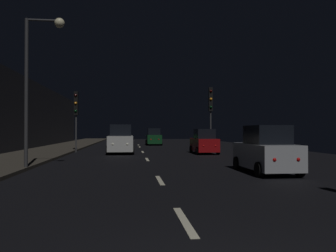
# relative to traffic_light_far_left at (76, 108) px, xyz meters

# --- Properties ---
(ground) EXTENTS (27.69, 84.00, 0.02)m
(ground) POSITION_rel_traffic_light_far_left_xyz_m (5.34, -0.19, -3.56)
(ground) COLOR black
(sidewalk_left) EXTENTS (4.40, 84.00, 0.15)m
(sidewalk_left) POSITION_rel_traffic_light_far_left_xyz_m (-2.30, -0.19, -3.48)
(sidewalk_left) COLOR #38332B
(sidewalk_left) RESTS_ON ground
(lane_centerline) EXTENTS (0.16, 37.22, 0.01)m
(lane_centerline) POSITION_rel_traffic_light_far_left_xyz_m (5.34, -4.03, -3.55)
(lane_centerline) COLOR beige
(lane_centerline) RESTS_ON ground
(traffic_light_far_left) EXTENTS (0.32, 0.46, 4.89)m
(traffic_light_far_left) POSITION_rel_traffic_light_far_left_xyz_m (0.00, 0.00, 0.00)
(traffic_light_far_left) COLOR #38383A
(traffic_light_far_left) RESTS_ON ground
(traffic_light_far_right) EXTENTS (0.34, 0.47, 5.18)m
(traffic_light_far_right) POSITION_rel_traffic_light_far_left_xyz_m (10.69, -1.57, 0.23)
(traffic_light_far_right) COLOR #38383A
(traffic_light_far_right) RESTS_ON ground
(streetlamp_overhead) EXTENTS (1.70, 0.44, 6.73)m
(streetlamp_overhead) POSITION_rel_traffic_light_far_left_xyz_m (0.28, -12.68, 0.95)
(streetlamp_overhead) COLOR #2D2D30
(streetlamp_overhead) RESTS_ON ground
(car_approaching_headlights) EXTENTS (2.02, 4.36, 2.20)m
(car_approaching_headlights) POSITION_rel_traffic_light_far_left_xyz_m (3.62, -1.80, -2.55)
(car_approaching_headlights) COLOR silver
(car_approaching_headlights) RESTS_ON ground
(car_parked_right_near) EXTENTS (1.79, 3.88, 1.96)m
(car_parked_right_near) POSITION_rel_traffic_light_far_left_xyz_m (9.89, -14.61, -2.66)
(car_parked_right_near) COLOR #A5A8AD
(car_parked_right_near) RESTS_ON ground
(car_parked_right_far) EXTENTS (1.70, 3.69, 1.86)m
(car_parked_right_far) POSITION_rel_traffic_light_far_left_xyz_m (9.89, -2.75, -2.70)
(car_parked_right_far) COLOR maroon
(car_parked_right_far) RESTS_ON ground
(car_distant_taillights) EXTENTS (1.84, 3.98, 2.01)m
(car_distant_taillights) POSITION_rel_traffic_light_far_left_xyz_m (7.16, 12.86, -2.64)
(car_distant_taillights) COLOR #0F3819
(car_distant_taillights) RESTS_ON ground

